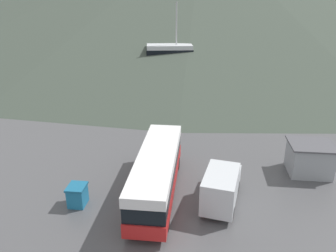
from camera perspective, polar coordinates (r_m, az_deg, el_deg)
The scene contains 7 objects.
water_surface at distance 155.52m, azimuth 6.17°, elevation 16.95°, with size 240.00×240.00×0.00m, color slate.
tour_bus at distance 22.56m, azimuth -1.93°, elevation -7.95°, with size 2.51×10.63×3.09m.
delivery_van at distance 22.11m, azimuth 9.31°, elevation -10.25°, with size 2.97×5.50×2.50m.
fishing_boat at distance 50.03m, azimuth 2.21°, elevation 9.62°, with size 21.30×7.73×12.13m.
storage_bin at distance 22.80m, azimuth -15.49°, elevation -11.51°, with size 1.17×1.33×1.42m.
dock_kiosk at distance 27.65m, azimuth 23.43°, elevation -5.15°, with size 3.35×2.97×2.47m.
mooring_bollard at distance 35.83m, azimuth 3.95°, elevation 1.31°, with size 0.41×0.41×0.79m.
Camera 1 is at (1.05, -9.76, 12.96)m, focal length 35.00 mm.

